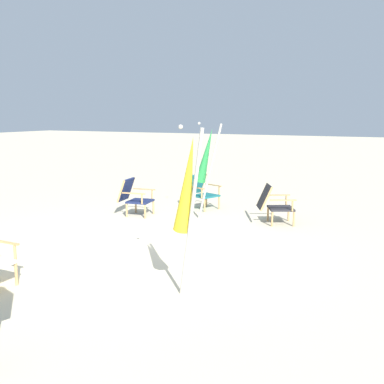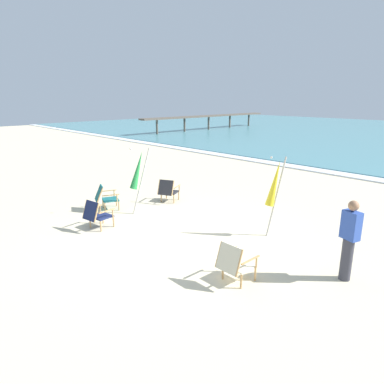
{
  "view_description": "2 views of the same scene",
  "coord_description": "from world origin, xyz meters",
  "px_view_note": "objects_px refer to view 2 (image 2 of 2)",
  "views": [
    {
      "loc": [
        6.33,
        4.14,
        2.21
      ],
      "look_at": [
        -0.91,
        0.59,
        0.8
      ],
      "focal_mm": 42.0,
      "sensor_mm": 36.0,
      "label": 1
    },
    {
      "loc": [
        6.33,
        -5.42,
        3.5
      ],
      "look_at": [
        -1.23,
        1.73,
        0.59
      ],
      "focal_mm": 32.0,
      "sensor_mm": 36.0,
      "label": 2
    }
  ],
  "objects_px": {
    "beach_chair_mid_center": "(105,197)",
    "beach_chair_back_left": "(168,190)",
    "beach_chair_far_center": "(97,214)",
    "umbrella_furled_green": "(138,171)",
    "umbrella_furled_yellow": "(275,184)",
    "beach_chair_front_left": "(235,262)",
    "person_near_chairs": "(349,240)"
  },
  "relations": [
    {
      "from": "beach_chair_mid_center",
      "to": "beach_chair_front_left",
      "type": "bearing_deg",
      "value": -4.72
    },
    {
      "from": "beach_chair_far_center",
      "to": "umbrella_furled_yellow",
      "type": "height_order",
      "value": "umbrella_furled_yellow"
    },
    {
      "from": "beach_chair_mid_center",
      "to": "umbrella_furled_yellow",
      "type": "bearing_deg",
      "value": 23.26
    },
    {
      "from": "beach_chair_mid_center",
      "to": "beach_chair_back_left",
      "type": "distance_m",
      "value": 2.11
    },
    {
      "from": "umbrella_furled_yellow",
      "to": "umbrella_furled_green",
      "type": "height_order",
      "value": "umbrella_furled_yellow"
    },
    {
      "from": "beach_chair_front_left",
      "to": "beach_chair_back_left",
      "type": "xyz_separation_m",
      "value": [
        -4.96,
        2.44,
        -0.0
      ]
    },
    {
      "from": "beach_chair_far_center",
      "to": "umbrella_furled_yellow",
      "type": "bearing_deg",
      "value": 41.35
    },
    {
      "from": "beach_chair_far_center",
      "to": "umbrella_furled_green",
      "type": "relative_size",
      "value": 0.4
    },
    {
      "from": "beach_chair_mid_center",
      "to": "person_near_chairs",
      "type": "height_order",
      "value": "person_near_chairs"
    },
    {
      "from": "beach_chair_front_left",
      "to": "umbrella_furled_yellow",
      "type": "xyz_separation_m",
      "value": [
        -0.86,
        2.55,
        0.94
      ]
    },
    {
      "from": "beach_chair_back_left",
      "to": "umbrella_furled_green",
      "type": "relative_size",
      "value": 0.43
    },
    {
      "from": "beach_chair_mid_center",
      "to": "beach_chair_back_left",
      "type": "relative_size",
      "value": 0.98
    },
    {
      "from": "beach_chair_far_center",
      "to": "person_near_chairs",
      "type": "distance_m",
      "value": 6.23
    },
    {
      "from": "beach_chair_mid_center",
      "to": "person_near_chairs",
      "type": "relative_size",
      "value": 0.54
    },
    {
      "from": "beach_chair_back_left",
      "to": "umbrella_furled_yellow",
      "type": "relative_size",
      "value": 0.43
    },
    {
      "from": "person_near_chairs",
      "to": "beach_chair_front_left",
      "type": "bearing_deg",
      "value": -130.16
    },
    {
      "from": "beach_chair_mid_center",
      "to": "beach_chair_front_left",
      "type": "xyz_separation_m",
      "value": [
        5.71,
        -0.47,
        0.0
      ]
    },
    {
      "from": "beach_chair_front_left",
      "to": "beach_chair_back_left",
      "type": "bearing_deg",
      "value": 153.8
    },
    {
      "from": "beach_chair_front_left",
      "to": "person_near_chairs",
      "type": "xyz_separation_m",
      "value": [
        1.42,
        1.69,
        0.41
      ]
    },
    {
      "from": "beach_chair_far_center",
      "to": "beach_chair_back_left",
      "type": "xyz_separation_m",
      "value": [
        -0.57,
        2.98,
        -0.0
      ]
    },
    {
      "from": "umbrella_furled_green",
      "to": "person_near_chairs",
      "type": "xyz_separation_m",
      "value": [
        6.12,
        0.63,
        -0.5
      ]
    },
    {
      "from": "beach_chair_back_left",
      "to": "person_near_chairs",
      "type": "xyz_separation_m",
      "value": [
        6.38,
        -0.75,
        0.41
      ]
    },
    {
      "from": "umbrella_furled_yellow",
      "to": "beach_chair_far_center",
      "type": "bearing_deg",
      "value": -138.65
    },
    {
      "from": "beach_chair_back_left",
      "to": "umbrella_furled_green",
      "type": "height_order",
      "value": "umbrella_furled_green"
    },
    {
      "from": "beach_chair_mid_center",
      "to": "person_near_chairs",
      "type": "bearing_deg",
      "value": 9.68
    },
    {
      "from": "beach_chair_mid_center",
      "to": "beach_chair_back_left",
      "type": "bearing_deg",
      "value": 69.11
    },
    {
      "from": "beach_chair_front_left",
      "to": "umbrella_furled_green",
      "type": "xyz_separation_m",
      "value": [
        -4.69,
        1.06,
        0.91
      ]
    },
    {
      "from": "umbrella_furled_yellow",
      "to": "beach_chair_back_left",
      "type": "bearing_deg",
      "value": -178.38
    },
    {
      "from": "umbrella_furled_green",
      "to": "person_near_chairs",
      "type": "height_order",
      "value": "umbrella_furled_green"
    },
    {
      "from": "umbrella_furled_yellow",
      "to": "umbrella_furled_green",
      "type": "xyz_separation_m",
      "value": [
        -3.83,
        -1.49,
        -0.03
      ]
    },
    {
      "from": "umbrella_furled_green",
      "to": "beach_chair_back_left",
      "type": "bearing_deg",
      "value": 100.89
    },
    {
      "from": "beach_chair_back_left",
      "to": "umbrella_furled_green",
      "type": "distance_m",
      "value": 1.67
    }
  ]
}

